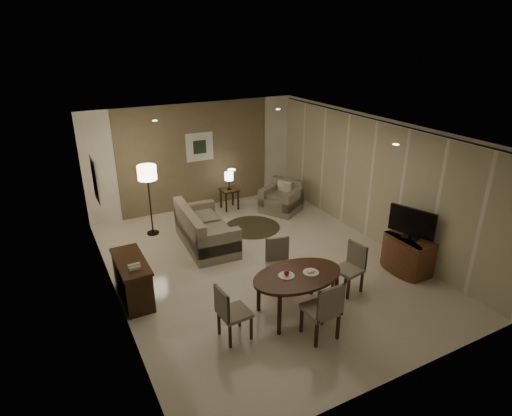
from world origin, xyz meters
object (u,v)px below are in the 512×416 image
chair_left (235,312)px  armchair (281,197)px  console_desk (133,280)px  tv_cabinet (408,254)px  dining_table (297,294)px  sofa (206,227)px  floor_lamp (150,201)px  chair_near (321,309)px  side_table (230,199)px  chair_right (348,269)px  chair_far (281,266)px

chair_left → armchair: chair_left is taller
console_desk → tv_cabinet: 5.11m
dining_table → sofa: sofa is taller
chair_left → sofa: chair_left is taller
tv_cabinet → floor_lamp: floor_lamp is taller
chair_near → side_table: chair_near is taller
console_desk → side_table: console_desk is taller
chair_near → armchair: size_ratio=1.11×
chair_left → floor_lamp: floor_lamp is taller
chair_right → sofa: (-1.56, 2.83, -0.01)m
tv_cabinet → floor_lamp: (-3.92, 3.90, 0.46)m
chair_right → sofa: 3.23m
console_desk → chair_left: size_ratio=1.34×
dining_table → chair_far: size_ratio=1.66×
sofa → chair_left: bearing=169.9°
console_desk → side_table: (3.14, 2.93, -0.10)m
chair_right → armchair: 3.78m
tv_cabinet → sofa: 4.13m
dining_table → chair_right: 1.15m
console_desk → chair_near: (2.27, -2.29, 0.12)m
dining_table → side_table: size_ratio=2.83×
armchair → console_desk: bearing=-92.5°
chair_far → armchair: 3.59m
console_desk → sofa: sofa is taller
chair_left → console_desk: bearing=29.1°
console_desk → chair_near: bearing=-45.4°
dining_table → armchair: bearing=62.6°
dining_table → chair_far: bearing=80.7°
side_table → chair_far: bearing=-101.1°
armchair → floor_lamp: 3.31m
floor_lamp → sofa: bearing=-51.2°
dining_table → chair_near: bearing=-90.6°
dining_table → chair_far: (0.12, 0.72, 0.10)m
floor_lamp → side_table: bearing=13.7°
dining_table → sofa: bearing=98.1°
chair_left → floor_lamp: 4.14m
dining_table → armchair: 4.28m
dining_table → chair_right: chair_right is taller
chair_left → dining_table: bearing=-89.8°
dining_table → chair_left: chair_left is taller
chair_far → floor_lamp: size_ratio=0.57×
chair_right → sofa: chair_right is taller
chair_near → chair_right: 1.38m
tv_cabinet → armchair: size_ratio=1.02×
chair_far → chair_right: 1.19m
armchair → floor_lamp: size_ratio=0.54×
dining_table → side_table: bearing=79.2°
chair_right → tv_cabinet: bearing=81.1°
chair_far → armchair: bearing=72.4°
chair_left → side_table: (2.03, 4.65, -0.18)m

